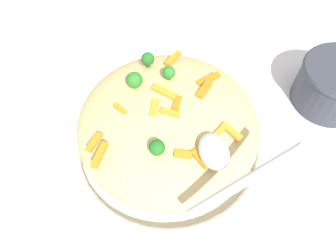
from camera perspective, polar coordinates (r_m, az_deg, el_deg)
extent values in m
plane|color=silver|center=(0.58, 0.00, -4.39)|extent=(2.40, 2.40, 0.00)
cylinder|color=white|center=(0.57, 0.00, -3.80)|extent=(0.31, 0.31, 0.02)
torus|color=white|center=(0.55, 0.00, -2.67)|extent=(0.34, 0.34, 0.02)
torus|color=black|center=(0.55, 0.00, -2.46)|extent=(0.33, 0.33, 0.00)
ellipsoid|color=#D1BA7A|center=(0.51, 0.00, 0.40)|extent=(0.29, 0.29, 0.10)
cube|color=orange|center=(0.54, 0.92, 11.88)|extent=(0.03, 0.03, 0.01)
cube|color=orange|center=(0.46, -0.02, 2.33)|extent=(0.02, 0.03, 0.01)
cube|color=orange|center=(0.46, 11.26, -0.95)|extent=(0.03, 0.03, 0.01)
cube|color=orange|center=(0.44, -12.07, -5.08)|extent=(0.04, 0.03, 0.01)
cube|color=orange|center=(0.51, 7.15, 8.23)|extent=(0.02, 0.04, 0.01)
cube|color=orange|center=(0.48, -0.23, 6.03)|extent=(0.04, 0.04, 0.01)
cube|color=orange|center=(0.47, -2.41, 3.27)|extent=(0.03, 0.02, 0.01)
cube|color=orange|center=(0.49, 6.43, 6.41)|extent=(0.03, 0.03, 0.01)
cube|color=orange|center=(0.48, -8.45, 2.99)|extent=(0.02, 0.02, 0.01)
cube|color=orange|center=(0.43, 5.91, -5.82)|extent=(0.03, 0.02, 0.01)
cube|color=orange|center=(0.45, -13.00, -2.85)|extent=(0.03, 0.03, 0.01)
cube|color=orange|center=(0.43, 2.73, -5.05)|extent=(0.02, 0.03, 0.01)
cube|color=orange|center=(0.45, 8.47, -1.67)|extent=(0.03, 0.03, 0.01)
cube|color=orange|center=(0.47, 1.56, 4.16)|extent=(0.03, 0.02, 0.01)
cylinder|color=#296820|center=(0.50, 0.15, 8.64)|extent=(0.01, 0.01, 0.01)
sphere|color=#2D7A28|center=(0.49, 0.16, 9.49)|extent=(0.02, 0.02, 0.02)
cylinder|color=#296820|center=(0.50, -5.85, 7.21)|extent=(0.01, 0.01, 0.01)
sphere|color=#2D7A28|center=(0.49, -5.97, 8.13)|extent=(0.02, 0.02, 0.02)
cylinder|color=#205B1C|center=(0.53, -3.55, 10.93)|extent=(0.01, 0.01, 0.01)
sphere|color=#236B23|center=(0.52, -3.62, 11.82)|extent=(0.02, 0.02, 0.02)
cylinder|color=#205B1C|center=(0.43, -1.93, -4.58)|extent=(0.01, 0.01, 0.01)
sphere|color=#236B23|center=(0.42, -1.97, -3.85)|extent=(0.02, 0.02, 0.02)
ellipsoid|color=#B7B7BC|center=(0.42, 8.14, -4.42)|extent=(0.06, 0.04, 0.02)
cylinder|color=#B7B7BC|center=(0.37, 13.38, -9.63)|extent=(0.04, 0.13, 0.08)
cylinder|color=#333842|center=(0.69, 27.44, 6.47)|extent=(0.14, 0.14, 0.09)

